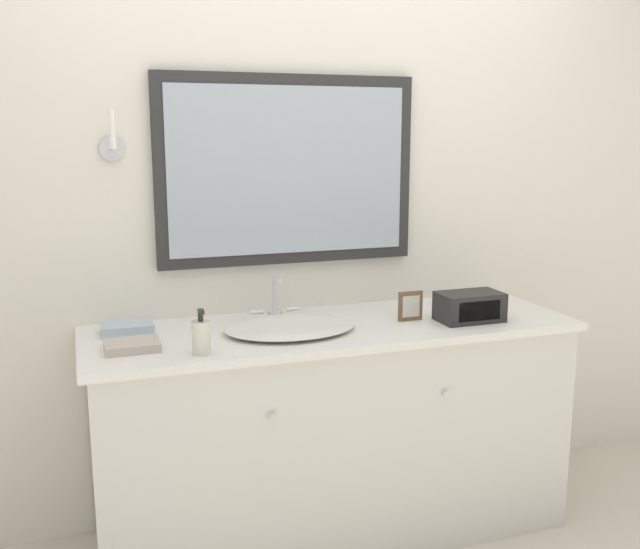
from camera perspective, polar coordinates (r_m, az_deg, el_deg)
wall_back at (r=2.96m, az=-1.14°, el=5.35°), size 8.00×0.18×2.55m
vanity_counter at (r=2.87m, az=1.06°, el=-12.35°), size 1.87×0.61×0.86m
sink_basin at (r=2.65m, az=-2.47°, el=-4.12°), size 0.49×0.42×0.17m
soap_bottle at (r=2.39m, az=-9.49°, el=-4.93°), size 0.06×0.06×0.16m
appliance_box at (r=2.83m, az=11.89°, el=-2.54°), size 0.25×0.15×0.11m
picture_frame at (r=2.80m, az=7.24°, el=-2.52°), size 0.10×0.01×0.12m
hand_towel_near_sink at (r=2.50m, az=-14.80°, el=-5.52°), size 0.18×0.14×0.03m
hand_towel_far_corner at (r=2.70m, az=-15.16°, el=-4.18°), size 0.18×0.13×0.04m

